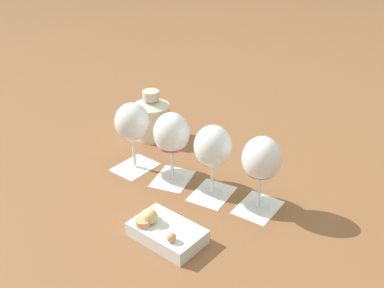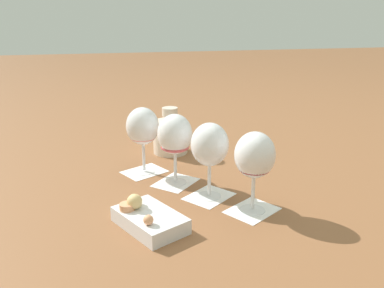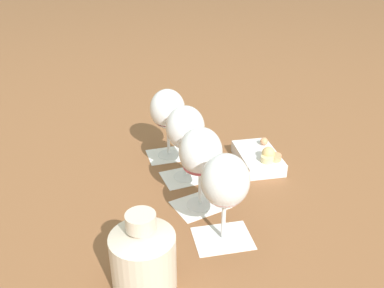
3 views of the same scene
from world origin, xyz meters
TOP-DOWN VIEW (x-y plane):
  - ground_plane at (0.00, 0.00)m, footprint 8.00×8.00m
  - tasting_card_0 at (-0.15, -0.11)m, footprint 0.14×0.15m
  - tasting_card_1 at (-0.05, -0.03)m, footprint 0.15×0.15m
  - tasting_card_2 at (0.06, 0.04)m, footprint 0.15×0.15m
  - tasting_card_3 at (0.16, 0.12)m, footprint 0.14×0.15m
  - wine_glass_0 at (-0.15, -0.11)m, footprint 0.10×0.10m
  - wine_glass_1 at (-0.05, -0.03)m, footprint 0.10×0.10m
  - wine_glass_2 at (0.06, 0.04)m, footprint 0.10×0.10m
  - wine_glass_3 at (0.16, 0.12)m, footprint 0.10×0.10m
  - ceramic_vase at (-0.32, 0.00)m, footprint 0.12×0.12m
  - snack_dish at (0.18, -0.14)m, footprint 0.20×0.17m

SIDE VIEW (x-z plane):
  - ground_plane at x=0.00m, z-range 0.00..0.00m
  - tasting_card_0 at x=-0.15m, z-range 0.00..0.00m
  - tasting_card_1 at x=-0.05m, z-range 0.00..0.00m
  - tasting_card_2 at x=0.06m, z-range 0.00..0.00m
  - tasting_card_3 at x=0.16m, z-range 0.00..0.00m
  - snack_dish at x=0.18m, z-range -0.01..0.06m
  - ceramic_vase at x=-0.32m, z-range -0.01..0.15m
  - wine_glass_3 at x=0.16m, z-range 0.04..0.23m
  - wine_glass_0 at x=-0.15m, z-range 0.04..0.23m
  - wine_glass_2 at x=0.06m, z-range 0.04..0.23m
  - wine_glass_1 at x=-0.05m, z-range 0.04..0.23m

